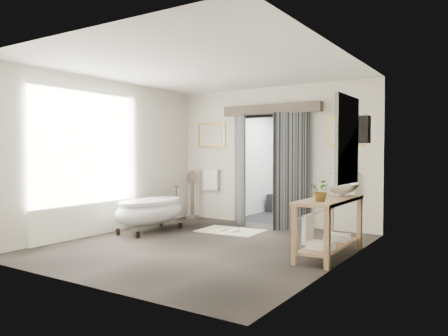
# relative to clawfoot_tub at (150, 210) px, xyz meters

# --- Properties ---
(ground_plane) EXTENTS (5.00, 5.00, 0.00)m
(ground_plane) POSITION_rel_clawfoot_tub_xyz_m (1.60, -0.47, -0.41)
(ground_plane) COLOR #493F39
(room_shell) EXTENTS (4.52, 5.02, 2.91)m
(room_shell) POSITION_rel_clawfoot_tub_xyz_m (1.56, -0.59, 1.45)
(room_shell) COLOR beige
(room_shell) RESTS_ON ground_plane
(shower_room) EXTENTS (2.22, 2.01, 2.51)m
(shower_room) POSITION_rel_clawfoot_tub_xyz_m (1.60, 3.52, 0.50)
(shower_room) COLOR black
(shower_room) RESTS_ON ground_plane
(back_wall_dressing) EXTENTS (3.82, 0.70, 2.52)m
(back_wall_dressing) POSITION_rel_clawfoot_tub_xyz_m (1.60, 1.85, 1.16)
(back_wall_dressing) COLOR black
(back_wall_dressing) RESTS_ON ground_plane
(clawfoot_tub) EXTENTS (0.76, 1.70, 0.83)m
(clawfoot_tub) POSITION_rel_clawfoot_tub_xyz_m (0.00, 0.00, 0.00)
(clawfoot_tub) COLOR black
(clawfoot_tub) RESTS_ON ground_plane
(vanity) EXTENTS (0.57, 1.60, 0.85)m
(vanity) POSITION_rel_clawfoot_tub_xyz_m (3.55, -0.10, 0.10)
(vanity) COLOR tan
(vanity) RESTS_ON ground_plane
(pedestal_mirror) EXTENTS (0.33, 0.21, 1.11)m
(pedestal_mirror) POSITION_rel_clawfoot_tub_xyz_m (-0.29, 1.72, 0.07)
(pedestal_mirror) COLOR brown
(pedestal_mirror) RESTS_ON ground_plane
(rug) EXTENTS (1.24, 0.86, 0.01)m
(rug) POSITION_rel_clawfoot_tub_xyz_m (1.28, 0.86, -0.40)
(rug) COLOR beige
(rug) RESTS_ON ground_plane
(slippers) EXTENTS (0.38, 0.28, 0.05)m
(slippers) POSITION_rel_clawfoot_tub_xyz_m (1.31, 0.73, -0.37)
(slippers) COLOR white
(slippers) RESTS_ON rug
(basin) EXTENTS (0.69, 0.69, 0.19)m
(basin) POSITION_rel_clawfoot_tub_xyz_m (3.60, 0.32, 0.54)
(basin) COLOR white
(basin) RESTS_ON vanity
(plant) EXTENTS (0.32, 0.29, 0.30)m
(plant) POSITION_rel_clawfoot_tub_xyz_m (3.63, -0.58, 0.60)
(plant) COLOR gray
(plant) RESTS_ON vanity
(soap_bottle_a) EXTENTS (0.11, 0.11, 0.21)m
(soap_bottle_a) POSITION_rel_clawfoot_tub_xyz_m (3.48, 0.03, 0.55)
(soap_bottle_a) COLOR gray
(soap_bottle_a) RESTS_ON vanity
(soap_bottle_b) EXTENTS (0.16, 0.16, 0.17)m
(soap_bottle_b) POSITION_rel_clawfoot_tub_xyz_m (3.48, 0.63, 0.53)
(soap_bottle_b) COLOR gray
(soap_bottle_b) RESTS_ON vanity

